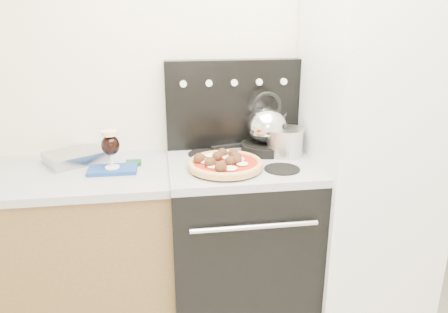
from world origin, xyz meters
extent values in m
cube|color=beige|center=(0.00, 1.50, 1.25)|extent=(3.50, 0.01, 2.50)
cube|color=brown|center=(-1.02, 1.20, 0.43)|extent=(1.45, 0.60, 0.86)
cube|color=#A7A7AB|center=(-1.02, 1.20, 0.88)|extent=(1.48, 0.63, 0.04)
cube|color=black|center=(0.08, 1.18, 0.44)|extent=(0.76, 0.65, 0.88)
cube|color=#ADADB2|center=(0.08, 1.18, 0.90)|extent=(0.76, 0.65, 0.04)
cube|color=black|center=(0.08, 1.45, 1.17)|extent=(0.76, 0.08, 0.50)
cube|color=silver|center=(0.78, 1.15, 0.95)|extent=(0.64, 0.68, 1.90)
cube|color=silver|center=(-0.79, 1.35, 0.93)|extent=(0.37, 0.34, 0.06)
cube|color=navy|center=(-0.58, 1.18, 0.91)|extent=(0.25, 0.14, 0.02)
cylinder|color=black|center=(-0.02, 1.07, 0.93)|extent=(0.40, 0.40, 0.01)
cylinder|color=black|center=(0.25, 1.32, 0.94)|extent=(0.34, 0.34, 0.05)
cylinder|color=silver|center=(0.34, 1.25, 0.99)|extent=(0.21, 0.21, 0.14)
camera|label=1|loc=(-0.33, -0.96, 1.68)|focal=35.00mm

